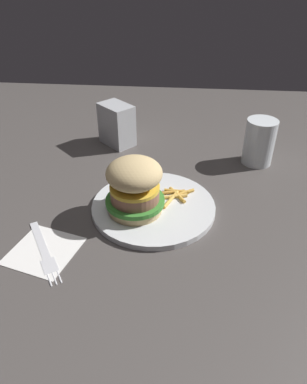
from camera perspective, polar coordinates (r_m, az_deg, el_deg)
ground_plane at (r=0.70m, az=1.13°, el=-3.83°), size 1.60×1.60×0.00m
plate at (r=0.72m, az=-0.00°, el=-2.37°), size 0.25×0.25×0.01m
sandwich at (r=0.67m, az=-3.08°, el=0.99°), size 0.12×0.12×0.11m
fries_pile at (r=0.74m, az=3.34°, el=-0.43°), size 0.07×0.09×0.01m
napkin at (r=0.66m, az=-17.29°, el=-9.01°), size 0.13×0.13×0.00m
fork at (r=0.65m, az=-17.30°, el=-8.94°), size 0.15×0.11×0.00m
drink_glass at (r=0.90m, az=16.64°, el=7.32°), size 0.07×0.07×0.11m
napkin_dispenser at (r=0.96m, az=-5.96°, el=10.77°), size 0.10×0.11×0.11m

